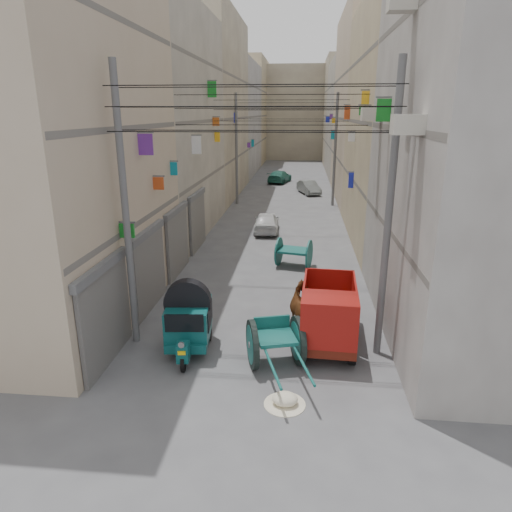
# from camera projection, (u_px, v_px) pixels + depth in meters

# --- Properties ---
(building_row_left) EXTENTS (8.00, 62.00, 14.00)m
(building_row_left) POSITION_uv_depth(u_px,v_px,m) (195.00, 115.00, 39.11)
(building_row_left) COLOR tan
(building_row_left) RESTS_ON ground
(building_row_right) EXTENTS (8.00, 62.00, 14.00)m
(building_row_right) POSITION_uv_depth(u_px,v_px,m) (386.00, 115.00, 37.57)
(building_row_right) COLOR #A9A49E
(building_row_right) RESTS_ON ground
(end_cap_building) EXTENTS (22.00, 10.00, 13.00)m
(end_cap_building) POSITION_uv_depth(u_px,v_px,m) (296.00, 113.00, 68.56)
(end_cap_building) COLOR #B2A88C
(end_cap_building) RESTS_ON ground
(shutters_left) EXTENTS (0.18, 14.40, 2.88)m
(shutters_left) POSITION_uv_depth(u_px,v_px,m) (165.00, 252.00, 17.68)
(shutters_left) COLOR #494A4E
(shutters_left) RESTS_ON ground
(signboards) EXTENTS (8.22, 40.52, 5.67)m
(signboards) POSITION_uv_depth(u_px,v_px,m) (281.00, 168.00, 27.43)
(signboards) COLOR yellow
(signboards) RESTS_ON ground
(ac_units) EXTENTS (0.70, 6.55, 3.35)m
(ac_units) POSITION_uv_depth(u_px,v_px,m) (391.00, 83.00, 12.60)
(ac_units) COLOR #B6B1A3
(ac_units) RESTS_ON ground
(utility_poles) EXTENTS (7.40, 22.20, 8.00)m
(utility_poles) POSITION_uv_depth(u_px,v_px,m) (277.00, 168.00, 22.84)
(utility_poles) COLOR #57585A
(utility_poles) RESTS_ON ground
(overhead_cables) EXTENTS (7.40, 22.52, 1.12)m
(overhead_cables) POSITION_uv_depth(u_px,v_px,m) (274.00, 110.00, 19.54)
(overhead_cables) COLOR black
(overhead_cables) RESTS_ON ground
(auto_rickshaw) EXTENTS (1.50, 2.39, 1.65)m
(auto_rickshaw) POSITION_uv_depth(u_px,v_px,m) (189.00, 319.00, 13.14)
(auto_rickshaw) COLOR black
(auto_rickshaw) RESTS_ON ground
(tonga_cart) EXTENTS (1.92, 3.20, 1.36)m
(tonga_cart) POSITION_uv_depth(u_px,v_px,m) (275.00, 342.00, 12.40)
(tonga_cart) COLOR black
(tonga_cart) RESTS_ON ground
(mini_truck) EXTENTS (1.74, 3.56, 1.96)m
(mini_truck) POSITION_uv_depth(u_px,v_px,m) (329.00, 319.00, 13.19)
(mini_truck) COLOR black
(mini_truck) RESTS_ON ground
(second_cart) EXTENTS (1.72, 1.59, 1.30)m
(second_cart) POSITION_uv_depth(u_px,v_px,m) (294.00, 252.00, 20.40)
(second_cart) COLOR #13534D
(second_cart) RESTS_ON ground
(feed_sack) EXTENTS (0.62, 0.50, 0.31)m
(feed_sack) POSITION_uv_depth(u_px,v_px,m) (285.00, 399.00, 10.84)
(feed_sack) COLOR beige
(feed_sack) RESTS_ON ground
(horse) EXTENTS (1.33, 1.96, 1.52)m
(horse) POSITION_uv_depth(u_px,v_px,m) (304.00, 311.00, 14.19)
(horse) COLOR #5B2D15
(horse) RESTS_ON ground
(distant_car_white) EXTENTS (1.51, 3.49, 1.17)m
(distant_car_white) POSITION_uv_depth(u_px,v_px,m) (267.00, 222.00, 26.44)
(distant_car_white) COLOR silver
(distant_car_white) RESTS_ON ground
(distant_car_grey) EXTENTS (2.17, 3.54, 1.10)m
(distant_car_grey) POSITION_uv_depth(u_px,v_px,m) (309.00, 187.00, 38.75)
(distant_car_grey) COLOR #595E5B
(distant_car_grey) RESTS_ON ground
(distant_car_green) EXTENTS (2.50, 4.29, 1.17)m
(distant_car_green) POSITION_uv_depth(u_px,v_px,m) (280.00, 177.00, 45.04)
(distant_car_green) COLOR #226454
(distant_car_green) RESTS_ON ground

